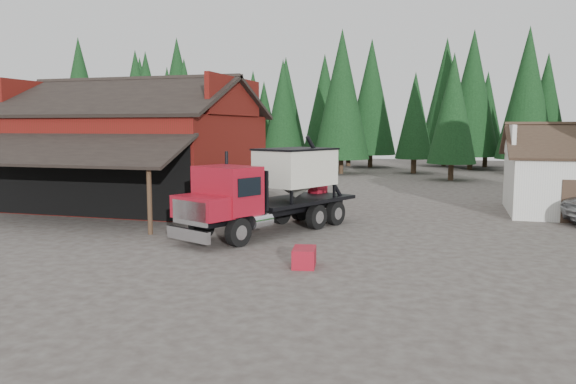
# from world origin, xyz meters

# --- Properties ---
(ground) EXTENTS (120.00, 120.00, 0.00)m
(ground) POSITION_xyz_m (0.00, 0.00, 0.00)
(ground) COLOR #403732
(ground) RESTS_ON ground
(red_barn) EXTENTS (12.80, 13.63, 7.18)m
(red_barn) POSITION_xyz_m (-11.00, 9.90, 2.69)
(red_barn) COLOR maroon
(red_barn) RESTS_ON ground
(conifer_backdrop) EXTENTS (76.00, 16.00, 16.00)m
(conifer_backdrop) POSITION_xyz_m (0.00, 42.00, 0.00)
(conifer_backdrop) COLOR black
(conifer_backdrop) RESTS_ON ground
(near_pine_a) EXTENTS (4.40, 4.40, 11.40)m
(near_pine_a) POSITION_xyz_m (-22.00, 28.00, 6.39)
(near_pine_a) COLOR #382619
(near_pine_a) RESTS_ON ground
(near_pine_b) EXTENTS (3.96, 3.96, 10.40)m
(near_pine_b) POSITION_xyz_m (6.00, 30.00, 5.89)
(near_pine_b) COLOR #382619
(near_pine_b) RESTS_ON ground
(near_pine_d) EXTENTS (5.28, 5.28, 13.40)m
(near_pine_d) POSITION_xyz_m (-4.00, 34.00, 7.39)
(near_pine_d) COLOR #382619
(near_pine_d) RESTS_ON ground
(feed_truck) EXTENTS (5.81, 9.09, 4.02)m
(feed_truck) POSITION_xyz_m (-0.97, 4.02, 1.88)
(feed_truck) COLOR black
(feed_truck) RESTS_ON ground
(equip_box) EXTENTS (0.88, 1.21, 0.60)m
(equip_box) POSITION_xyz_m (1.85, -1.26, 0.30)
(equip_box) COLOR maroon
(equip_box) RESTS_ON ground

